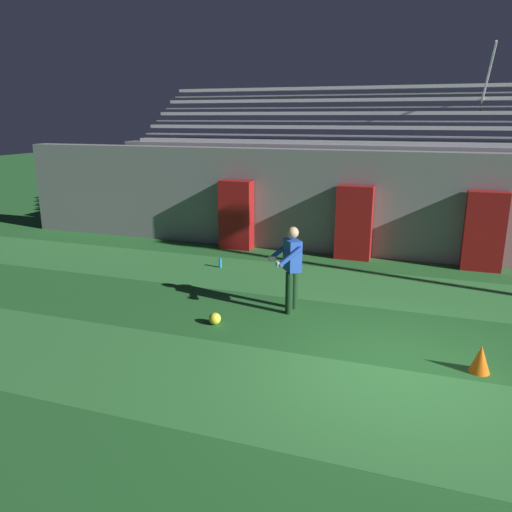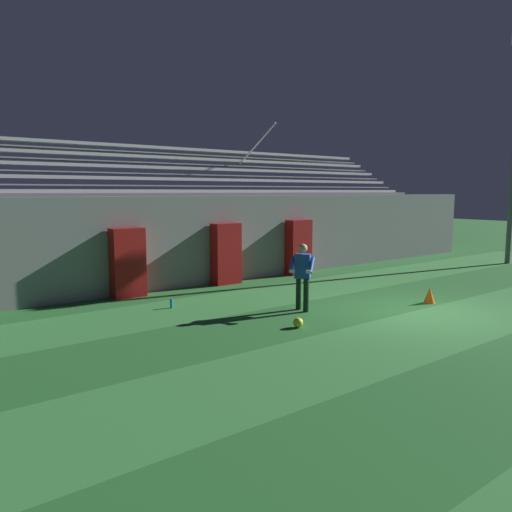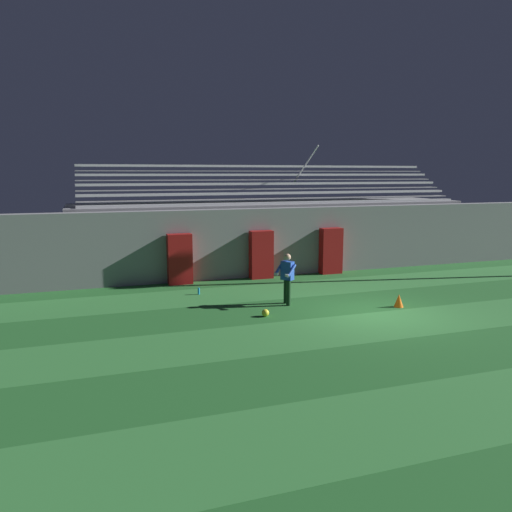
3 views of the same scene
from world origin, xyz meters
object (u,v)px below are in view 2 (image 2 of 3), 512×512
Objects in this scene: padding_pillar_far_left at (128,263)px; soccer_ball at (298,323)px; padding_pillar_gate_right at (299,247)px; water_bottle at (171,303)px; padding_pillar_gate_left at (226,254)px; goalkeeper at (302,273)px; traffic_cone at (429,295)px.

padding_pillar_far_left reaches higher than soccer_ball.
padding_pillar_gate_right is 8.08× the size of water_bottle.
padding_pillar_gate_left reaches higher than goalkeeper.
padding_pillar_far_left reaches higher than goalkeeper.
soccer_ball is (-1.13, -1.08, -0.84)m from goalkeeper.
water_bottle is (-3.00, -1.92, -0.85)m from padding_pillar_gate_left.
padding_pillar_far_left is (-6.44, 0.00, 0.00)m from padding_pillar_gate_right.
padding_pillar_gate_left is 3.13m from padding_pillar_gate_right.
padding_pillar_gate_left is 1.00× the size of padding_pillar_gate_right.
padding_pillar_gate_left is at bearing 82.12° from goalkeeper.
water_bottle is (0.30, -1.92, -0.85)m from padding_pillar_far_left.
padding_pillar_gate_left is 4.62× the size of traffic_cone.
padding_pillar_gate_right is at bearing 17.41° from water_bottle.
traffic_cone is at bearing -94.47° from padding_pillar_gate_right.
soccer_ball is at bearing -136.25° from goalkeeper.
padding_pillar_gate_right is at bearing 85.53° from traffic_cone.
padding_pillar_gate_left reaches higher than water_bottle.
goalkeeper is 3.65m from traffic_cone.
padding_pillar_gate_left is 1.00× the size of padding_pillar_far_left.
soccer_ball is 0.52× the size of traffic_cone.
padding_pillar_gate_left is 8.08× the size of water_bottle.
padding_pillar_gate_right is 4.62× the size of traffic_cone.
soccer_ball is (-4.84, -5.24, -0.86)m from padding_pillar_gate_right.
soccer_ball is at bearing -72.99° from padding_pillar_far_left.
water_bottle is (-5.70, 3.67, -0.09)m from traffic_cone.
goalkeeper is (2.73, -4.16, -0.02)m from padding_pillar_far_left.
padding_pillar_gate_left and padding_pillar_gate_right have the same top height.
soccer_ball is (1.60, -5.24, -0.86)m from padding_pillar_far_left.
padding_pillar_far_left is 8.24m from traffic_cone.
padding_pillar_gate_right is at bearing 48.31° from goalkeeper.
padding_pillar_far_left is 2.12m from water_bottle.
padding_pillar_far_left is at bearing 98.98° from water_bottle.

